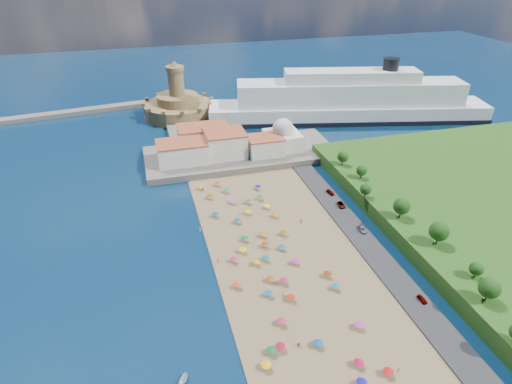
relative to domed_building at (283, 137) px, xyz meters
name	(u,v)px	position (x,y,z in m)	size (l,w,h in m)	color
ground	(265,251)	(-30.00, -71.00, -8.97)	(700.00, 700.00, 0.00)	#071938
terrace	(241,154)	(-20.00, 2.00, -7.47)	(90.00, 36.00, 3.00)	#59544C
jetty	(186,133)	(-42.00, 37.00, -7.77)	(18.00, 70.00, 2.40)	#59544C
breakwater	(3,121)	(-140.00, 82.00, -7.67)	(200.00, 7.00, 2.60)	#59544C
waterfront_buildings	(213,144)	(-33.05, 2.64, -1.10)	(57.00, 29.00, 11.00)	silver
domed_building	(283,137)	(0.00, 0.00, 0.00)	(16.00, 16.00, 15.00)	silver
fortress	(178,105)	(-42.00, 67.00, -2.29)	(40.00, 40.00, 32.40)	#9A7C4D
cruise_ship	(349,102)	(51.84, 35.03, 1.38)	(161.22, 58.71, 34.97)	black
beach_parasols	(270,259)	(-30.50, -78.28, -6.83)	(31.09, 112.59, 2.20)	gray
beachgoers	(261,241)	(-30.20, -67.18, -7.87)	(36.98, 99.52, 1.84)	tan
parked_cars	(353,218)	(6.00, -63.10, -7.60)	(2.91, 66.63, 1.43)	gray
hillside_trees	(418,222)	(18.24, -82.61, 1.15)	(13.08, 103.42, 7.94)	#382314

